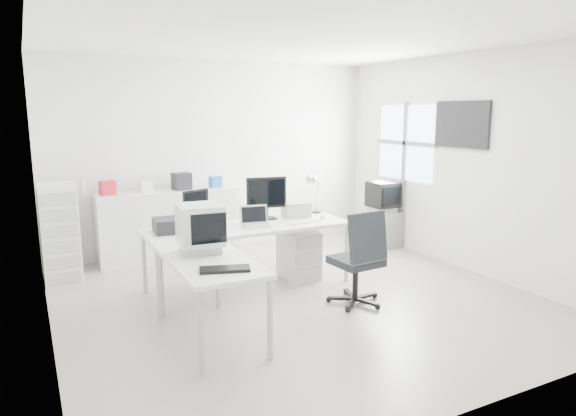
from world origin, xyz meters
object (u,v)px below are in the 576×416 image
lcd_monitor_large (266,198)px  office_chair (356,256)px  inkjet_printer (174,225)px  tv_cabinet (382,229)px  lcd_monitor_small (196,208)px  filing_cabinet (60,234)px  side_desk (211,298)px  laptop (256,218)px  crt_tv (383,197)px  laser_printer (296,209)px  crt_monitor (200,227)px  main_desk (249,257)px  drawer_pedestal (299,254)px  sideboard (169,225)px

lcd_monitor_large → office_chair: bearing=-61.6°
inkjet_printer → tv_cabinet: 3.49m
lcd_monitor_small → filing_cabinet: 1.76m
office_chair → side_desk: bearing=178.2°
laptop → filing_cabinet: 2.43m
office_chair → inkjet_printer: bearing=141.6°
lcd_monitor_small → crt_tv: 3.13m
lcd_monitor_large → office_chair: lcd_monitor_large is taller
laser_printer → crt_monitor: 1.93m
lcd_monitor_small → laser_printer: size_ratio=1.32×
laptop → laser_printer: size_ratio=1.01×
inkjet_printer → crt_tv: crt_tv is taller
main_desk → side_desk: same height
office_chair → laptop: bearing=125.4°
drawer_pedestal → lcd_monitor_small: size_ratio=1.42×
lcd_monitor_large → filing_cabinet: 2.54m
main_desk → lcd_monitor_small: size_ratio=5.66×
main_desk → tv_cabinet: main_desk is taller
inkjet_printer → crt_tv: size_ratio=0.88×
main_desk → laser_printer: laser_printer is taller
lcd_monitor_small → crt_monitor: bearing=-124.1°
laptop → crt_tv: (2.49, 0.86, -0.08)m
laptop → sideboard: 1.87m
crt_tv → filing_cabinet: (-4.50, 0.47, -0.17)m
side_desk → lcd_monitor_large: 1.92m
side_desk → crt_tv: size_ratio=2.80×
crt_monitor → tv_cabinet: size_ratio=0.90×
inkjet_printer → lcd_monitor_large: (1.20, 0.15, 0.18)m
lcd_monitor_large → laptop: lcd_monitor_large is taller
main_desk → sideboard: size_ratio=1.23×
side_desk → lcd_monitor_large: bearing=48.4°
sideboard → lcd_monitor_large: bearing=-58.0°
laser_printer → sideboard: 1.94m
inkjet_printer → filing_cabinet: (-1.11, 1.13, -0.22)m
side_desk → tv_cabinet: (3.39, 1.86, -0.10)m
laser_printer → sideboard: sideboard is taller
inkjet_printer → crt_tv: 3.45m
side_desk → filing_cabinet: (-1.11, 2.33, 0.23)m
crt_tv → filing_cabinet: size_ratio=0.41×
sideboard → crt_tv: bearing=-16.2°
main_desk → drawer_pedestal: (0.70, 0.05, -0.08)m
inkjet_printer → laptop: size_ratio=1.35×
inkjet_printer → filing_cabinet: 1.60m
sideboard → drawer_pedestal: bearing=-52.5°
sideboard → filing_cabinet: (-1.44, -0.41, 0.12)m
inkjet_printer → crt_monitor: size_ratio=0.88×
crt_monitor → crt_tv: (3.39, 1.61, -0.22)m
lcd_monitor_large → tv_cabinet: (2.19, 0.51, -0.74)m
drawer_pedestal → tv_cabinet: drawer_pedestal is taller
crt_monitor → tv_cabinet: bearing=30.7°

